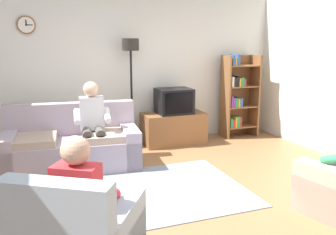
{
  "coord_description": "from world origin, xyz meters",
  "views": [
    {
      "loc": [
        -1.51,
        -3.51,
        1.78
      ],
      "look_at": [
        0.04,
        0.67,
        0.84
      ],
      "focal_mm": 37.93,
      "sensor_mm": 36.0,
      "label": 1
    }
  ],
  "objects_px": {
    "bookshelf": "(237,96)",
    "floor_lamp": "(131,63)",
    "tv_stand": "(173,128)",
    "person_in_left_armchair": "(83,197)",
    "couch": "(72,146)",
    "person_on_couch": "(93,120)",
    "tv": "(174,101)"
  },
  "relations": [
    {
      "from": "bookshelf",
      "to": "floor_lamp",
      "type": "xyz_separation_m",
      "value": [
        -2.07,
        0.03,
        0.66
      ]
    },
    {
      "from": "tv_stand",
      "to": "person_in_left_armchair",
      "type": "distance_m",
      "value": 3.7
    },
    {
      "from": "tv_stand",
      "to": "floor_lamp",
      "type": "distance_m",
      "value": 1.39
    },
    {
      "from": "couch",
      "to": "person_on_couch",
      "type": "xyz_separation_m",
      "value": [
        0.3,
        -0.11,
        0.39
      ]
    },
    {
      "from": "bookshelf",
      "to": "floor_lamp",
      "type": "distance_m",
      "value": 2.17
    },
    {
      "from": "tv_stand",
      "to": "bookshelf",
      "type": "bearing_deg",
      "value": 3.03
    },
    {
      "from": "couch",
      "to": "person_on_couch",
      "type": "bearing_deg",
      "value": -20.16
    },
    {
      "from": "tv_stand",
      "to": "tv",
      "type": "bearing_deg",
      "value": -90.0
    },
    {
      "from": "person_on_couch",
      "to": "bookshelf",
      "type": "bearing_deg",
      "value": 16.02
    },
    {
      "from": "person_in_left_armchair",
      "to": "bookshelf",
      "type": "bearing_deg",
      "value": 44.02
    },
    {
      "from": "couch",
      "to": "person_on_couch",
      "type": "distance_m",
      "value": 0.5
    },
    {
      "from": "couch",
      "to": "tv",
      "type": "xyz_separation_m",
      "value": [
        1.83,
        0.62,
        0.46
      ]
    },
    {
      "from": "bookshelf",
      "to": "person_in_left_armchair",
      "type": "xyz_separation_m",
      "value": [
        -3.3,
        -3.19,
        -0.19
      ]
    },
    {
      "from": "tv",
      "to": "person_on_couch",
      "type": "height_order",
      "value": "person_on_couch"
    },
    {
      "from": "couch",
      "to": "tv_stand",
      "type": "bearing_deg",
      "value": 19.32
    },
    {
      "from": "couch",
      "to": "person_in_left_armchair",
      "type": "relative_size",
      "value": 1.76
    },
    {
      "from": "tv_stand",
      "to": "bookshelf",
      "type": "height_order",
      "value": "bookshelf"
    },
    {
      "from": "tv_stand",
      "to": "couch",
      "type": "bearing_deg",
      "value": -160.68
    },
    {
      "from": "tv",
      "to": "person_on_couch",
      "type": "bearing_deg",
      "value": -154.63
    },
    {
      "from": "tv",
      "to": "bookshelf",
      "type": "relative_size",
      "value": 0.38
    },
    {
      "from": "floor_lamp",
      "to": "person_on_couch",
      "type": "height_order",
      "value": "floor_lamp"
    },
    {
      "from": "tv",
      "to": "floor_lamp",
      "type": "bearing_deg",
      "value": 170.45
    },
    {
      "from": "bookshelf",
      "to": "floor_lamp",
      "type": "height_order",
      "value": "floor_lamp"
    },
    {
      "from": "tv_stand",
      "to": "person_in_left_armchair",
      "type": "relative_size",
      "value": 0.98
    },
    {
      "from": "couch",
      "to": "tv_stand",
      "type": "height_order",
      "value": "couch"
    },
    {
      "from": "tv",
      "to": "floor_lamp",
      "type": "xyz_separation_m",
      "value": [
        -0.73,
        0.12,
        0.67
      ]
    },
    {
      "from": "couch",
      "to": "person_on_couch",
      "type": "relative_size",
      "value": 1.59
    },
    {
      "from": "floor_lamp",
      "to": "person_on_couch",
      "type": "xyz_separation_m",
      "value": [
        -0.8,
        -0.85,
        -0.75
      ]
    },
    {
      "from": "person_on_couch",
      "to": "person_in_left_armchair",
      "type": "bearing_deg",
      "value": -100.41
    },
    {
      "from": "couch",
      "to": "bookshelf",
      "type": "distance_m",
      "value": 3.28
    },
    {
      "from": "person_in_left_armchair",
      "to": "floor_lamp",
      "type": "bearing_deg",
      "value": 69.0
    },
    {
      "from": "bookshelf",
      "to": "person_in_left_armchair",
      "type": "height_order",
      "value": "bookshelf"
    }
  ]
}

